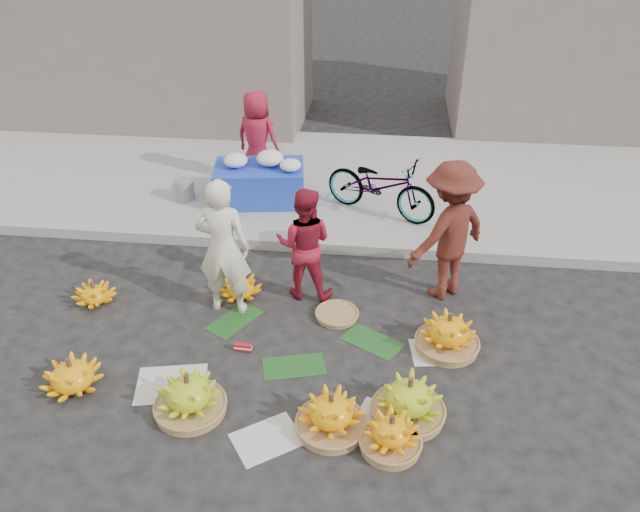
# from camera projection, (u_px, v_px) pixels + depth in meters

# --- Properties ---
(ground) EXTENTS (80.00, 80.00, 0.00)m
(ground) POSITION_uv_depth(u_px,v_px,m) (306.00, 355.00, 6.71)
(ground) COLOR black
(ground) RESTS_ON ground
(curb) EXTENTS (40.00, 0.25, 0.15)m
(curb) POSITION_uv_depth(u_px,v_px,m) (327.00, 245.00, 8.52)
(curb) COLOR gray
(curb) RESTS_ON ground
(sidewalk) EXTENTS (40.00, 4.00, 0.12)m
(sidewalk) POSITION_uv_depth(u_px,v_px,m) (340.00, 181.00, 10.30)
(sidewalk) COLOR gray
(sidewalk) RESTS_ON ground
(building_left) EXTENTS (6.00, 3.00, 4.00)m
(building_left) POSITION_uv_depth(u_px,v_px,m) (150.00, 17.00, 12.10)
(building_left) COLOR slate
(building_left) RESTS_ON sidewalk
(newspaper_scatter) EXTENTS (3.20, 1.80, 0.00)m
(newspaper_scatter) POSITION_uv_depth(u_px,v_px,m) (295.00, 409.00, 6.03)
(newspaper_scatter) COLOR silver
(newspaper_scatter) RESTS_ON ground
(banana_leaves) EXTENTS (2.00, 1.00, 0.00)m
(banana_leaves) POSITION_uv_depth(u_px,v_px,m) (299.00, 342.00, 6.88)
(banana_leaves) COLOR #17471A
(banana_leaves) RESTS_ON ground
(banana_bunch_0) EXTENTS (0.67, 0.67, 0.37)m
(banana_bunch_0) POSITION_uv_depth(u_px,v_px,m) (72.00, 375.00, 6.21)
(banana_bunch_0) COLOR #FFAD0C
(banana_bunch_0) RESTS_ON ground
(banana_bunch_1) EXTENTS (0.75, 0.75, 0.46)m
(banana_bunch_1) POSITION_uv_depth(u_px,v_px,m) (189.00, 395.00, 5.91)
(banana_bunch_1) COLOR olive
(banana_bunch_1) RESTS_ON ground
(banana_bunch_2) EXTENTS (0.65, 0.65, 0.45)m
(banana_bunch_2) POSITION_uv_depth(u_px,v_px,m) (331.00, 414.00, 5.72)
(banana_bunch_2) COLOR olive
(banana_bunch_2) RESTS_ON ground
(banana_bunch_3) EXTENTS (0.55, 0.55, 0.40)m
(banana_bunch_3) POSITION_uv_depth(u_px,v_px,m) (391.00, 434.00, 5.55)
(banana_bunch_3) COLOR olive
(banana_bunch_3) RESTS_ON ground
(banana_bunch_4) EXTENTS (0.80, 0.80, 0.47)m
(banana_bunch_4) POSITION_uv_depth(u_px,v_px,m) (409.00, 400.00, 5.85)
(banana_bunch_4) COLOR olive
(banana_bunch_4) RESTS_ON ground
(banana_bunch_5) EXTENTS (0.73, 0.73, 0.47)m
(banana_bunch_5) POSITION_uv_depth(u_px,v_px,m) (448.00, 333.00, 6.70)
(banana_bunch_5) COLOR olive
(banana_bunch_5) RESTS_ON ground
(banana_bunch_6) EXTENTS (0.52, 0.52, 0.29)m
(banana_bunch_6) POSITION_uv_depth(u_px,v_px,m) (94.00, 294.00, 7.46)
(banana_bunch_6) COLOR #FFAD0C
(banana_bunch_6) RESTS_ON ground
(banana_bunch_7) EXTENTS (0.63, 0.63, 0.31)m
(banana_bunch_7) POSITION_uv_depth(u_px,v_px,m) (240.00, 287.00, 7.56)
(banana_bunch_7) COLOR #FFAD0C
(banana_bunch_7) RESTS_ON ground
(basket_spare) EXTENTS (0.58, 0.58, 0.06)m
(basket_spare) POSITION_uv_depth(u_px,v_px,m) (337.00, 315.00, 7.26)
(basket_spare) COLOR olive
(basket_spare) RESTS_ON ground
(incense_stack) EXTENTS (0.20, 0.07, 0.08)m
(incense_stack) POSITION_uv_depth(u_px,v_px,m) (243.00, 347.00, 6.74)
(incense_stack) COLOR red
(incense_stack) RESTS_ON ground
(vendor_cream) EXTENTS (0.63, 0.42, 1.68)m
(vendor_cream) POSITION_uv_depth(u_px,v_px,m) (223.00, 248.00, 6.97)
(vendor_cream) COLOR white
(vendor_cream) RESTS_ON ground
(vendor_red) EXTENTS (0.71, 0.57, 1.42)m
(vendor_red) POSITION_uv_depth(u_px,v_px,m) (304.00, 244.00, 7.30)
(vendor_red) COLOR #AC1A2E
(vendor_red) RESTS_ON ground
(man_striped) EXTENTS (1.26, 1.22, 1.73)m
(man_striped) POSITION_uv_depth(u_px,v_px,m) (449.00, 231.00, 7.24)
(man_striped) COLOR maroon
(man_striped) RESTS_ON ground
(flower_table) EXTENTS (1.44, 1.01, 0.77)m
(flower_table) POSITION_uv_depth(u_px,v_px,m) (260.00, 181.00, 9.41)
(flower_table) COLOR #1C37B6
(flower_table) RESTS_ON sidewalk
(grey_bucket) EXTENTS (0.28, 0.28, 0.32)m
(grey_bucket) POSITION_uv_depth(u_px,v_px,m) (185.00, 190.00, 9.51)
(grey_bucket) COLOR gray
(grey_bucket) RESTS_ON sidewalk
(flower_vendor) EXTENTS (0.85, 0.69, 1.50)m
(flower_vendor) POSITION_uv_depth(u_px,v_px,m) (257.00, 138.00, 9.73)
(flower_vendor) COLOR #AC1A2E
(flower_vendor) RESTS_ON sidewalk
(bicycle) EXTENTS (1.27, 1.81, 0.90)m
(bicycle) POSITION_uv_depth(u_px,v_px,m) (381.00, 185.00, 8.97)
(bicycle) COLOR gray
(bicycle) RESTS_ON sidewalk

